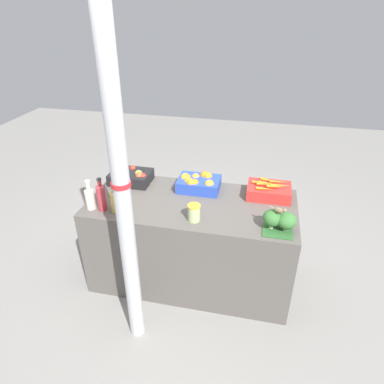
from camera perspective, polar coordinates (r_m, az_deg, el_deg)
ground_plane at (r=3.44m, az=0.00°, el=-13.65°), size 10.00×10.00×0.00m
market_table at (r=3.17m, az=0.00°, el=-8.15°), size 1.77×0.83×0.83m
support_pole at (r=2.18m, az=-11.64°, el=0.33°), size 0.13×0.13×2.61m
apple_crate at (r=3.28m, az=-10.14°, el=2.55°), size 0.37×0.28×0.14m
orange_crate at (r=3.10m, az=0.99°, el=1.56°), size 0.37×0.28×0.14m
carrot_crate at (r=3.07m, az=12.70°, el=0.22°), size 0.37×0.28×0.14m
broccoli_pile at (r=2.63m, az=14.62°, el=-4.61°), size 0.25×0.19×0.16m
juice_bottle_cloudy at (r=2.92m, az=-16.66°, el=-0.83°), size 0.08×0.08×0.26m
juice_bottle_ruby at (r=2.86m, az=-14.86°, el=-0.73°), size 0.07×0.07×0.29m
juice_bottle_golden at (r=2.83m, az=-12.71°, el=-1.42°), size 0.08×0.08×0.24m
pickle_jar at (r=2.66m, az=0.34°, el=-3.47°), size 0.10×0.10×0.14m
sparrow_bird at (r=2.56m, az=14.38°, el=-2.93°), size 0.13×0.06×0.05m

